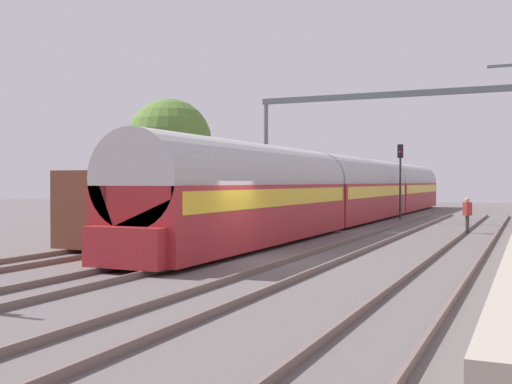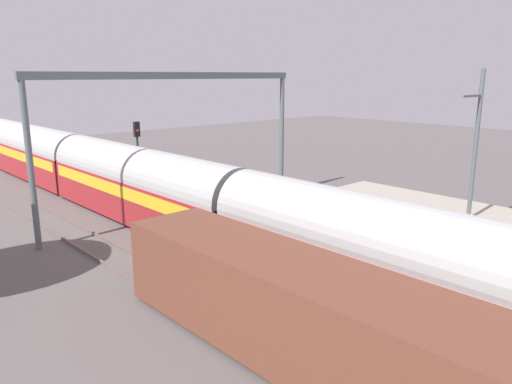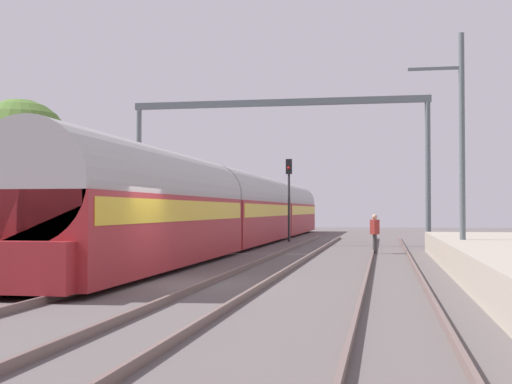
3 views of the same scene
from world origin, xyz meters
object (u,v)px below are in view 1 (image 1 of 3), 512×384
(railway_signal_far, at_px, (400,171))
(catenary_gantry, at_px, (386,125))
(freight_car, at_px, (182,205))
(person_crossing, at_px, (467,212))
(passenger_train, at_px, (358,190))

(railway_signal_far, relative_size, catenary_gantry, 0.31)
(freight_car, xyz_separation_m, person_crossing, (11.01, 8.12, -0.44))
(passenger_train, relative_size, freight_car, 3.78)
(catenary_gantry, bearing_deg, freight_car, -112.48)
(passenger_train, height_order, catenary_gantry, catenary_gantry)
(passenger_train, bearing_deg, freight_car, -104.53)
(passenger_train, relative_size, catenary_gantry, 3.06)
(freight_car, height_order, person_crossing, freight_car)
(railway_signal_far, bearing_deg, passenger_train, -117.59)
(passenger_train, distance_m, person_crossing, 9.94)
(passenger_train, distance_m, railway_signal_far, 4.31)
(passenger_train, bearing_deg, railway_signal_far, 62.41)
(passenger_train, height_order, railway_signal_far, railway_signal_far)
(person_crossing, bearing_deg, passenger_train, 78.67)
(railway_signal_far, xyz_separation_m, catenary_gantry, (0.02, -4.58, 2.69))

